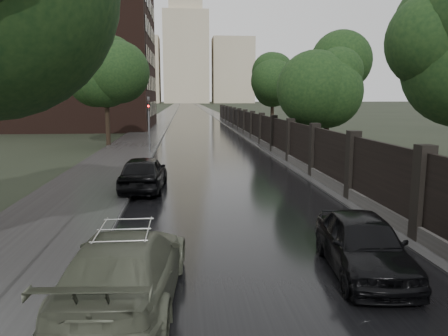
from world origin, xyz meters
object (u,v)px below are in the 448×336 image
car_right_near (363,244)px  tree_left_far (106,81)px  tree_right_c (273,88)px  hatchback_left (143,173)px  volga_sedan (126,268)px  tree_right_b (328,82)px  traffic_light (149,120)px

car_right_near → tree_left_far: bearing=116.2°
tree_right_c → hatchback_left: size_ratio=1.57×
tree_left_far → tree_right_c: bearing=32.8°
tree_right_c → hatchback_left: tree_right_c is taller
tree_right_c → volga_sedan: bearing=-105.4°
tree_left_far → volga_sedan: (5.01, -27.99, -4.52)m
tree_right_b → volga_sedan: (-10.49, -19.99, -4.23)m
traffic_light → volga_sedan: size_ratio=0.80×
tree_right_b → traffic_light: (-11.80, 2.99, -2.55)m
tree_right_c → tree_left_far: bearing=-147.2°
tree_left_far → tree_right_b: size_ratio=1.05×
tree_left_far → traffic_light: tree_left_far is taller
traffic_light → car_right_near: traffic_light is taller
tree_left_far → hatchback_left: bearing=-75.9°
tree_right_c → traffic_light: tree_right_c is taller
tree_left_far → tree_right_b: tree_left_far is taller
tree_right_b → hatchback_left: 15.17m
hatchback_left → car_right_near: 11.10m
tree_right_b → tree_right_c: (0.00, 18.00, 0.00)m
tree_right_b → car_right_near: size_ratio=1.75×
tree_left_far → volga_sedan: 28.80m
tree_right_c → tree_right_b: bearing=-90.0°
tree_left_far → traffic_light: bearing=-53.5°
tree_right_b → tree_right_c: size_ratio=1.00×
tree_left_far → volga_sedan: size_ratio=1.48×
tree_right_c → volga_sedan: 39.64m
traffic_light → hatchback_left: size_ratio=0.90×
traffic_light → car_right_near: bearing=-73.6°
tree_right_b → traffic_light: size_ratio=1.75×
traffic_light → tree_right_b: bearing=-14.2°
tree_right_b → tree_left_far: bearing=152.7°
volga_sedan → car_right_near: size_ratio=1.24×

